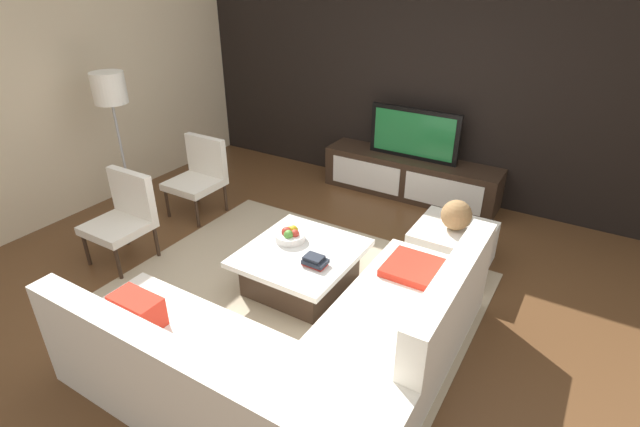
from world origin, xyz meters
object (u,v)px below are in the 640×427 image
television (414,134)px  accent_chair_near (124,213)px  ottoman (452,247)px  fruit_bowl (290,235)px  sectional_couch (299,353)px  accent_chair_far (200,172)px  coffee_table (301,268)px  book_stack (315,261)px  media_console (410,177)px  decorative_ball (456,215)px  floor_lamp (111,96)px

television → accent_chair_near: 3.32m
ottoman → accent_chair_near: bearing=-151.3°
television → fruit_bowl: size_ratio=3.92×
television → sectional_couch: (0.51, -3.25, -0.53)m
fruit_bowl → accent_chair_far: 1.72m
coffee_table → book_stack: bearing=-29.5°
ottoman → television: bearing=126.9°
accent_chair_near → book_stack: accent_chair_near is taller
sectional_couch → accent_chair_near: (-2.34, 0.50, 0.21)m
media_console → decorative_ball: size_ratio=7.59×
accent_chair_near → accent_chair_far: (-0.09, 1.11, -0.00)m
television → coffee_table: size_ratio=1.08×
floor_lamp → accent_chair_near: bearing=-40.4°
coffee_table → accent_chair_far: bearing=160.1°
media_console → fruit_bowl: (-0.28, -2.20, 0.18)m
ottoman → book_stack: size_ratio=3.51×
fruit_bowl → decorative_ball: size_ratio=0.98×
sectional_couch → fruit_bowl: size_ratio=8.51×
coffee_table → ottoman: bearing=45.4°
sectional_couch → decorative_ball: 2.07m
television → sectional_couch: bearing=-81.0°
ottoman → decorative_ball: (0.00, 0.00, 0.34)m
accent_chair_near → ottoman: bearing=30.8°
ottoman → accent_chair_far: accent_chair_far is taller
floor_lamp → accent_chair_far: size_ratio=1.86×
sectional_couch → fruit_bowl: bearing=126.9°
media_console → book_stack: bearing=-87.1°
accent_chair_near → television: bearing=58.6°
coffee_table → media_console: bearing=87.5°
fruit_bowl → book_stack: size_ratio=1.41×
media_console → ottoman: (0.94, -1.25, -0.05)m
accent_chair_far → accent_chair_near: bearing=-87.3°
accent_chair_near → book_stack: 1.97m
floor_lamp → television: bearing=39.7°
ottoman → decorative_ball: decorative_ball is taller
decorative_ball → sectional_couch: bearing=-101.9°
media_console → television: size_ratio=1.96×
media_console → fruit_bowl: 2.22m
coffee_table → ottoman: size_ratio=1.45×
decorative_ball → book_stack: size_ratio=1.43×
media_console → accent_chair_near: (-1.82, -2.75, 0.24)m
coffee_table → decorative_ball: bearing=45.4°
accent_chair_near → decorative_ball: (2.76, 1.51, 0.05)m
media_console → ottoman: media_console is taller
fruit_bowl → book_stack: (0.40, -0.22, -0.01)m
floor_lamp → fruit_bowl: size_ratio=5.79×
media_console → ottoman: 1.56m
ottoman → fruit_bowl: bearing=-141.9°
coffee_table → accent_chair_far: 1.95m
coffee_table → accent_chair_near: (-1.72, -0.46, 0.29)m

